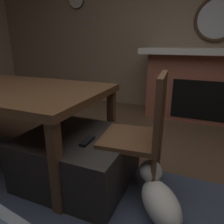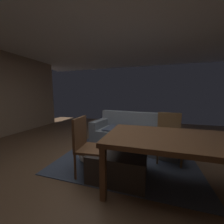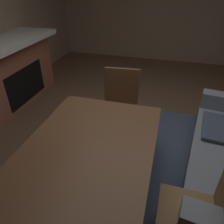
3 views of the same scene
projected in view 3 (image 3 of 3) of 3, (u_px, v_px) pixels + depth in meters
The scene contains 10 objects.
floor at pixel (139, 147), 2.82m from camera, with size 8.66×8.66×0.00m, color brown.
wall_left at pixel (168, 5), 5.07m from camera, with size 0.12×5.77×2.61m, color #9E846B.
area_rug at pixel (169, 171), 2.46m from camera, with size 2.60×2.00×0.01m, color #3D475B.
fireplace at pixel (9, 72), 3.58m from camera, with size 1.96×0.76×1.05m.
ottoman_coffee_table at pixel (117, 148), 2.49m from camera, with size 0.84×0.76×0.42m, color #2D2826.
tv_remote at pixel (128, 126), 2.46m from camera, with size 0.05×0.16×0.02m, color black.
dining_table at pixel (80, 169), 1.61m from camera, with size 1.86×1.03×0.74m.
dining_chair_west at pixel (120, 102), 2.76m from camera, with size 0.48×0.48×0.93m.
dining_chair_north at pixel (205, 212), 1.48m from camera, with size 0.45×0.45×0.93m.
small_dog at pixel (141, 119), 3.04m from camera, with size 0.41×0.46×0.30m.
Camera 3 is at (2.16, 0.23, 1.89)m, focal length 34.82 mm.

